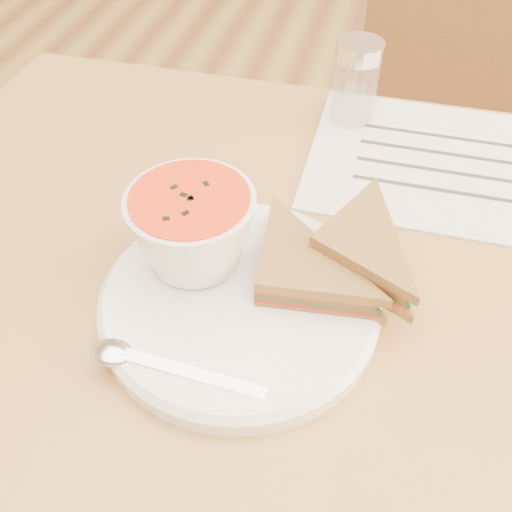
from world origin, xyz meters
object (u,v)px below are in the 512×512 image
(chair_far, at_px, (395,205))
(condiment_shaker, at_px, (355,82))
(dining_table, at_px, (311,461))
(plate, at_px, (240,302))
(soup_bowl, at_px, (193,232))

(chair_far, bearing_deg, condiment_shaker, 88.84)
(dining_table, height_order, chair_far, chair_far)
(plate, distance_m, condiment_shaker, 0.34)
(soup_bowl, bearing_deg, plate, -30.97)
(dining_table, relative_size, chair_far, 1.24)
(condiment_shaker, bearing_deg, plate, -99.49)
(chair_far, xyz_separation_m, soup_bowl, (-0.20, -0.56, 0.40))
(dining_table, xyz_separation_m, chair_far, (0.07, 0.54, 0.03))
(chair_far, xyz_separation_m, plate, (-0.15, -0.59, 0.35))
(plate, bearing_deg, chair_far, 75.62)
(plate, height_order, soup_bowl, soup_bowl)
(dining_table, xyz_separation_m, plate, (-0.08, -0.04, 0.38))
(dining_table, bearing_deg, plate, -151.82)
(plate, bearing_deg, soup_bowl, 149.03)
(plate, height_order, condiment_shaker, condiment_shaker)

